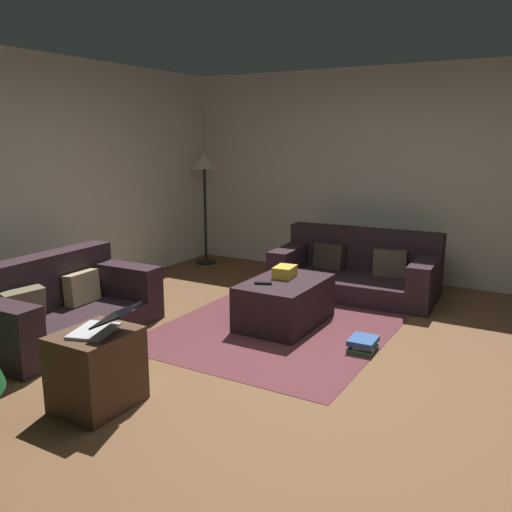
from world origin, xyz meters
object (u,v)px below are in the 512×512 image
object	(u,v)px
laptop	(102,325)
book_stack	(363,344)
couch_right	(357,270)
corner_lamp	(204,168)
gift_box	(285,272)
couch_left	(57,306)
ottoman	(285,302)
tv_remote	(263,283)
side_table	(97,369)

from	to	relation	value
laptop	book_stack	size ratio (longest dim) A/B	1.67
couch_right	corner_lamp	distance (m)	2.63
gift_box	laptop	xyz separation A→B (m)	(-2.16, 0.22, 0.09)
couch_left	ottoman	world-z (taller)	couch_left
tv_remote	laptop	distance (m)	1.84
gift_box	tv_remote	world-z (taller)	gift_box
tv_remote	laptop	size ratio (longest dim) A/B	0.33
book_stack	corner_lamp	bearing A→B (deg)	56.98
side_table	book_stack	size ratio (longest dim) A/B	1.82
couch_left	side_table	size ratio (longest dim) A/B	3.25
side_table	corner_lamp	bearing A→B (deg)	25.47
couch_left	gift_box	bearing A→B (deg)	129.57
tv_remote	side_table	world-z (taller)	side_table
ottoman	laptop	bearing A→B (deg)	172.18
ottoman	side_table	xyz separation A→B (m)	(-2.07, 0.34, 0.04)
gift_box	tv_remote	size ratio (longest dim) A/B	1.53
ottoman	book_stack	world-z (taller)	ottoman
couch_left	side_table	distance (m)	1.53
ottoman	gift_box	size ratio (longest dim) A/B	3.92
couch_left	book_stack	world-z (taller)	couch_left
tv_remote	corner_lamp	distance (m)	2.93
couch_right	tv_remote	xyz separation A→B (m)	(-1.58, 0.35, 0.18)
couch_right	ottoman	bearing A→B (deg)	77.32
couch_right	side_table	size ratio (longest dim) A/B	3.51
couch_left	side_table	bearing A→B (deg)	57.60
couch_left	book_stack	distance (m)	2.74
ottoman	tv_remote	xyz separation A→B (m)	(-0.22, 0.12, 0.23)
couch_left	corner_lamp	world-z (taller)	corner_lamp
ottoman	laptop	size ratio (longest dim) A/B	2.01
tv_remote	corner_lamp	size ratio (longest dim) A/B	0.10
gift_box	couch_left	bearing A→B (deg)	131.34
ottoman	corner_lamp	bearing A→B (deg)	51.38
gift_box	tv_remote	distance (m)	0.34
gift_box	book_stack	world-z (taller)	gift_box
couch_right	corner_lamp	bearing A→B (deg)	-11.12
book_stack	laptop	bearing A→B (deg)	147.16
corner_lamp	gift_box	bearing A→B (deg)	-127.51
ottoman	side_table	world-z (taller)	side_table
tv_remote	laptop	xyz separation A→B (m)	(-1.83, 0.17, 0.13)
gift_box	side_table	world-z (taller)	gift_box
gift_box	side_table	bearing A→B (deg)	172.75
laptop	corner_lamp	world-z (taller)	corner_lamp
couch_left	gift_box	distance (m)	2.13
couch_left	tv_remote	world-z (taller)	couch_left
gift_box	corner_lamp	xyz separation A→B (m)	(1.59, 2.07, 0.85)
side_table	ottoman	bearing A→B (deg)	-9.34
gift_box	corner_lamp	bearing A→B (deg)	52.49
ottoman	book_stack	size ratio (longest dim) A/B	3.36
gift_box	corner_lamp	distance (m)	2.75
side_table	book_stack	bearing A→B (deg)	-33.86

